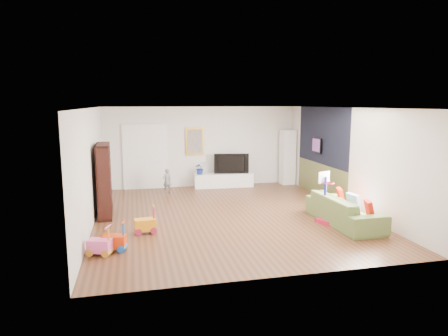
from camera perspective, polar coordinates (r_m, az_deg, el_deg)
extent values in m
cube|color=brown|center=(10.21, 0.51, -6.74)|extent=(6.50, 7.50, 0.00)
cube|color=white|center=(9.81, 0.53, 8.60)|extent=(6.50, 7.50, 0.00)
cube|color=silver|center=(13.57, -3.17, 3.05)|extent=(6.50, 0.00, 2.70)
cube|color=silver|center=(6.39, 8.36, -4.04)|extent=(6.50, 0.00, 2.70)
cube|color=white|center=(9.70, -18.50, 0.11)|extent=(0.00, 7.50, 2.70)
cube|color=white|center=(11.13, 17.03, 1.29)|extent=(0.00, 7.50, 2.70)
cube|color=black|center=(12.29, 13.83, 4.49)|extent=(0.01, 3.20, 1.70)
cube|color=brown|center=(12.47, 13.60, -1.70)|extent=(0.01, 3.20, 1.00)
cube|color=white|center=(13.37, -11.18, 1.50)|extent=(1.45, 0.06, 2.10)
cube|color=gold|center=(13.47, -4.20, 3.84)|extent=(0.62, 0.06, 0.92)
cube|color=#7F3F8C|center=(12.47, 13.10, 3.20)|extent=(0.04, 0.56, 0.46)
cube|color=white|center=(13.53, -0.08, -1.75)|extent=(2.00, 0.58, 0.46)
cube|color=white|center=(14.11, 9.05, 1.54)|extent=(0.46, 0.46, 1.90)
cube|color=black|center=(10.42, -16.75, -1.67)|extent=(0.37, 1.25, 1.82)
imported|color=#5B6F37|center=(9.82, 16.80, -5.78)|extent=(0.93, 2.29, 0.66)
cube|color=#B31333|center=(9.71, 14.84, -4.15)|extent=(0.58, 0.63, 1.22)
cube|color=#FE9C14|center=(8.91, -11.20, -7.29)|extent=(0.48, 0.32, 0.60)
cube|color=red|center=(8.03, -15.46, -9.39)|extent=(0.48, 0.35, 0.58)
cube|color=#F35BA7|center=(7.90, -17.38, -9.85)|extent=(0.49, 0.39, 0.57)
imported|color=slate|center=(12.70, -8.15, -1.83)|extent=(0.34, 0.29, 0.78)
imported|color=black|center=(13.54, 1.04, 0.71)|extent=(1.18, 0.36, 0.68)
imported|color=navy|center=(13.33, -3.42, 0.00)|extent=(0.43, 0.39, 0.42)
cube|color=#B0140A|center=(9.34, 20.04, -5.50)|extent=(0.20, 0.38, 0.37)
cube|color=silver|center=(9.93, 18.01, -4.53)|extent=(0.16, 0.38, 0.37)
cube|color=red|center=(10.44, 16.31, -3.79)|extent=(0.21, 0.39, 0.38)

